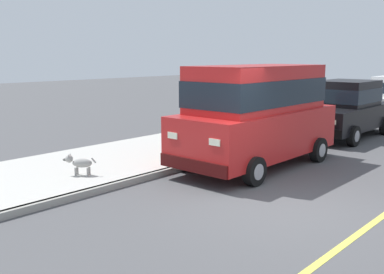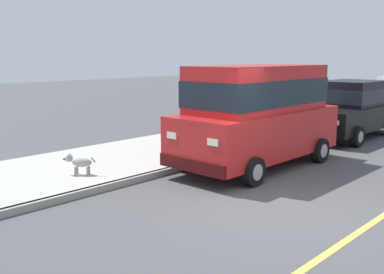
# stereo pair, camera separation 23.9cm
# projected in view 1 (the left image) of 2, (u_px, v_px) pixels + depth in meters

# --- Properties ---
(ground_plane) EXTENTS (80.00, 80.00, 0.00)m
(ground_plane) POSITION_uv_depth(u_px,v_px,m) (281.00, 206.00, 8.40)
(ground_plane) COLOR #4C4C4F
(curb) EXTENTS (0.16, 64.00, 0.14)m
(curb) POSITION_uv_depth(u_px,v_px,m) (160.00, 173.00, 10.48)
(curb) COLOR gray
(curb) RESTS_ON ground
(sidewalk) EXTENTS (3.60, 64.00, 0.14)m
(sidewalk) POSITION_uv_depth(u_px,v_px,m) (111.00, 161.00, 11.66)
(sidewalk) COLOR #B7B5AD
(sidewalk) RESTS_ON ground
(lane_centre_line) EXTENTS (0.12, 57.60, 0.01)m
(lane_centre_line) POSITION_uv_depth(u_px,v_px,m) (367.00, 228.00, 7.35)
(lane_centre_line) COLOR #E0D64C
(lane_centre_line) RESTS_ON ground
(car_red_van) EXTENTS (2.14, 4.90, 2.52)m
(car_red_van) POSITION_uv_depth(u_px,v_px,m) (257.00, 111.00, 11.19)
(car_red_van) COLOR red
(car_red_van) RESTS_ON ground
(car_black_sedan) EXTENTS (2.05, 4.60, 1.92)m
(car_black_sedan) POSITION_uv_depth(u_px,v_px,m) (346.00, 108.00, 15.41)
(car_black_sedan) COLOR black
(car_black_sedan) RESTS_ON ground
(dog_grey) EXTENTS (0.62, 0.51, 0.49)m
(dog_grey) POSITION_uv_depth(u_px,v_px,m) (79.00, 163.00, 9.98)
(dog_grey) COLOR #999691
(dog_grey) RESTS_ON sidewalk
(fire_hydrant) EXTENTS (0.34, 0.24, 0.72)m
(fire_hydrant) POSITION_uv_depth(u_px,v_px,m) (175.00, 147.00, 11.43)
(fire_hydrant) COLOR gold
(fire_hydrant) RESTS_ON sidewalk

